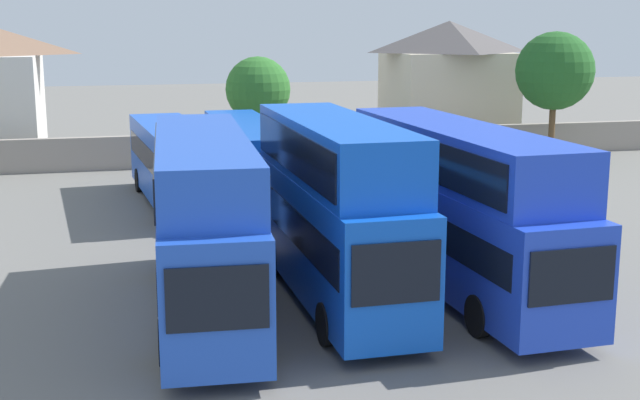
# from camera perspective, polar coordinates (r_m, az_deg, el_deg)

# --- Properties ---
(ground) EXTENTS (140.00, 140.00, 0.00)m
(ground) POSITION_cam_1_polar(r_m,az_deg,el_deg) (42.18, -4.80, 0.83)
(ground) COLOR slate
(depot_boundary_wall) EXTENTS (56.00, 0.50, 1.80)m
(depot_boundary_wall) POSITION_cam_1_polar(r_m,az_deg,el_deg) (48.63, -6.05, 3.33)
(depot_boundary_wall) COLOR gray
(depot_boundary_wall) RESTS_ON ground
(bus_1) EXTENTS (3.15, 11.77, 4.88)m
(bus_1) POSITION_cam_1_polar(r_m,az_deg,el_deg) (23.85, -7.62, -0.95)
(bus_1) COLOR blue
(bus_1) RESTS_ON ground
(bus_2) EXTENTS (2.62, 10.23, 5.24)m
(bus_2) POSITION_cam_1_polar(r_m,az_deg,el_deg) (24.41, 0.99, -0.10)
(bus_2) COLOR blue
(bus_2) RESTS_ON ground
(bus_3) EXTENTS (3.08, 12.09, 4.91)m
(bus_3) POSITION_cam_1_polar(r_m,az_deg,el_deg) (25.94, 9.07, 0.06)
(bus_3) COLOR blue
(bus_3) RESTS_ON ground
(bus_4) EXTENTS (3.33, 11.35, 3.43)m
(bus_4) POSITION_cam_1_polar(r_m,az_deg,el_deg) (38.33, -9.57, 2.58)
(bus_4) COLOR blue
(bus_4) RESTS_ON ground
(bus_5) EXTENTS (2.67, 11.61, 3.48)m
(bus_5) POSITION_cam_1_polar(r_m,az_deg,el_deg) (38.86, -4.67, 2.86)
(bus_5) COLOR blue
(bus_5) RESTS_ON ground
(bus_6) EXTENTS (2.89, 11.78, 3.54)m
(bus_6) POSITION_cam_1_polar(r_m,az_deg,el_deg) (39.25, 0.40, 3.04)
(bus_6) COLOR blue
(bus_6) RESTS_ON ground
(house_terrace_centre) EXTENTS (7.81, 6.93, 7.87)m
(house_terrace_centre) POSITION_cam_1_polar(r_m,az_deg,el_deg) (57.80, 8.36, 7.69)
(house_terrace_centre) COLOR beige
(house_terrace_centre) RESTS_ON ground
(tree_left_of_lot) EXTENTS (3.79, 3.79, 5.87)m
(tree_left_of_lot) POSITION_cam_1_polar(r_m,az_deg,el_deg) (51.07, -4.08, 7.21)
(tree_left_of_lot) COLOR brown
(tree_left_of_lot) RESTS_ON ground
(tree_right_of_lot) EXTENTS (4.48, 4.48, 7.30)m
(tree_right_of_lot) POSITION_cam_1_polar(r_m,az_deg,el_deg) (52.13, 15.11, 8.14)
(tree_right_of_lot) COLOR brown
(tree_right_of_lot) RESTS_ON ground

